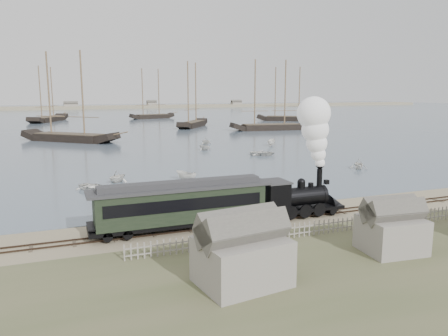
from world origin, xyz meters
name	(u,v)px	position (x,y,z in m)	size (l,w,h in m)	color
ground	(284,211)	(0.00, 0.00, 0.00)	(600.00, 600.00, 0.00)	tan
harbor_water	(101,116)	(0.00, 170.00, 0.03)	(600.00, 336.00, 0.06)	#495868
rail_track	(295,217)	(0.00, -2.00, 0.04)	(120.00, 1.80, 0.16)	#33251B
picket_fence_west	(253,244)	(-6.50, -7.00, 0.00)	(19.00, 0.10, 1.20)	gray
picket_fence_east	(448,219)	(12.50, -7.50, 0.00)	(15.00, 0.10, 1.20)	gray
shed_left	(242,284)	(-10.00, -13.00, 0.00)	(5.00, 4.00, 4.10)	gray
shed_mid	(390,251)	(2.00, -12.00, 0.00)	(4.00, 3.50, 3.60)	gray
far_spit	(88,109)	(0.00, 250.00, 0.00)	(500.00, 20.00, 1.80)	tan
locomotive	(312,164)	(1.67, -2.00, 4.80)	(8.38, 3.13, 10.45)	black
passenger_coach	(182,204)	(-10.58, -2.00, 2.27)	(14.87, 2.87, 3.61)	black
beached_dinghy	(116,226)	(-15.66, -0.13, 0.39)	(3.80, 2.72, 0.79)	silver
rowboat_0	(93,187)	(-16.14, 15.50, 0.48)	(4.06, 2.90, 0.84)	silver
rowboat_1	(117,176)	(-12.94, 19.11, 0.83)	(2.91, 2.51, 1.53)	silver
rowboat_2	(186,176)	(-4.66, 17.10, 0.66)	(3.08, 1.16, 1.19)	silver
rowboat_3	(262,153)	(13.89, 32.97, 0.52)	(4.41, 3.15, 0.91)	silver
rowboat_4	(359,164)	(21.09, 15.91, 0.81)	(2.86, 2.47, 1.51)	silver
rowboat_5	(271,143)	(21.50, 44.44, 0.75)	(3.57, 1.34, 1.38)	silver
rowboat_7	(206,141)	(9.89, 52.07, 0.79)	(2.78, 2.40, 1.47)	silver
rowboat_8	(205,146)	(6.64, 43.21, 0.86)	(3.03, 2.62, 1.60)	silver
schooner_2	(67,96)	(-16.92, 68.21, 10.06)	(23.90, 5.52, 20.00)	black
schooner_3	(192,95)	(20.30, 95.21, 10.06)	(19.59, 4.52, 20.00)	black
schooner_4	(272,95)	(38.28, 77.05, 10.06)	(23.72, 5.47, 20.00)	black
schooner_5	(288,94)	(61.87, 109.21, 10.06)	(23.02, 5.31, 20.00)	black
schooner_7	(47,94)	(-21.84, 138.02, 10.06)	(24.64, 5.69, 20.00)	black
schooner_8	(151,94)	(17.10, 140.56, 10.06)	(18.36, 4.24, 20.00)	black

